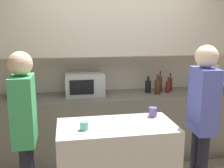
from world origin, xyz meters
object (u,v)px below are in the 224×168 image
at_px(toaster, 22,91).
at_px(bottle_4, 170,84).
at_px(microwave, 84,84).
at_px(potted_plant, 214,76).
at_px(bottle_0, 148,86).
at_px(cup_0, 84,126).
at_px(person_left, 25,125).
at_px(person_center, 202,114).
at_px(bottle_3, 168,87).
at_px(bottle_2, 160,84).
at_px(cup_1, 153,112).
at_px(bottle_1, 157,87).

height_order(toaster, bottle_4, bottle_4).
distance_m(microwave, toaster, 0.83).
bearing_deg(potted_plant, bottle_0, -178.95).
bearing_deg(microwave, cup_0, -94.58).
height_order(toaster, person_left, person_left).
bearing_deg(cup_0, person_center, 0.22).
relative_size(bottle_3, person_center, 0.14).
bearing_deg(cup_0, bottle_4, 43.19).
distance_m(bottle_2, cup_1, 1.07).
height_order(bottle_0, cup_0, bottle_0).
relative_size(bottle_1, bottle_3, 1.22).
distance_m(bottle_4, person_left, 2.23).
distance_m(microwave, bottle_4, 1.25).
height_order(bottle_0, bottle_1, bottle_1).
bearing_deg(person_left, cup_0, 81.65).
relative_size(bottle_2, person_center, 0.18).
height_order(bottle_0, cup_1, bottle_0).
height_order(bottle_3, bottle_4, bottle_4).
relative_size(toaster, cup_0, 3.30).
xyz_separation_m(potted_plant, person_center, (-0.87, -1.24, -0.13)).
bearing_deg(bottle_1, bottle_0, 125.70).
height_order(toaster, bottle_1, bottle_1).
distance_m(bottle_3, person_center, 1.17).
distance_m(toaster, cup_0, 1.44).
height_order(potted_plant, person_left, person_left).
bearing_deg(cup_1, person_center, -29.93).
bearing_deg(cup_0, bottle_3, 42.42).
distance_m(bottle_4, cup_0, 1.85).
distance_m(microwave, bottle_2, 1.08).
bearing_deg(toaster, microwave, -0.11).
distance_m(potted_plant, bottle_1, 0.96).
xyz_separation_m(toaster, bottle_0, (1.73, -0.02, -0.00)).
relative_size(bottle_0, bottle_1, 0.84).
xyz_separation_m(cup_0, person_center, (1.17, 0.00, 0.05)).
bearing_deg(potted_plant, cup_0, -148.60).
height_order(cup_1, person_left, person_left).
bearing_deg(potted_plant, bottle_3, -174.48).
bearing_deg(cup_1, bottle_4, 59.11).
xyz_separation_m(microwave, potted_plant, (1.93, 0.00, 0.05)).
bearing_deg(toaster, bottle_1, -4.64).
bearing_deg(bottle_3, person_center, -95.41).
distance_m(bottle_1, bottle_2, 0.15).
relative_size(toaster, person_center, 0.16).
height_order(bottle_2, person_left, person_left).
relative_size(bottle_0, bottle_2, 0.77).
distance_m(cup_1, person_center, 0.49).
bearing_deg(cup_1, bottle_3, 59.71).
bearing_deg(bottle_2, cup_1, -114.11).
xyz_separation_m(bottle_3, cup_0, (-1.28, -1.17, -0.07)).
distance_m(bottle_0, cup_1, 1.01).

